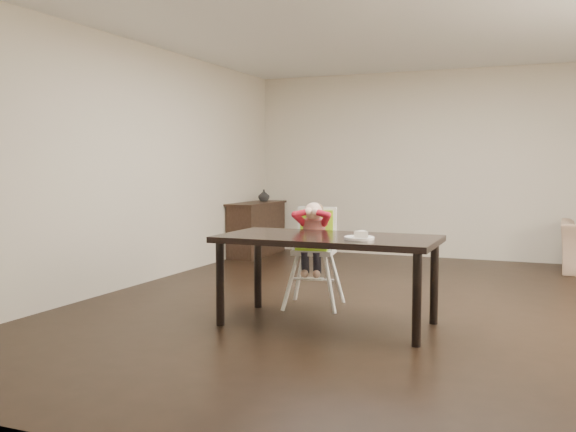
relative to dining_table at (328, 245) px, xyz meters
name	(u,v)px	position (x,y,z in m)	size (l,w,h in m)	color
ground	(402,308)	(0.44, 0.86, -0.67)	(7.00, 7.00, 0.00)	black
room_walls	(404,109)	(0.44, 0.86, 1.18)	(6.02, 7.02, 2.71)	beige
dining_table	(328,245)	(0.00, 0.00, 0.00)	(1.80, 0.90, 0.75)	black
high_chair	(315,233)	(-0.35, 0.63, 0.03)	(0.47, 0.47, 0.99)	white
plate	(360,237)	(0.32, -0.15, 0.10)	(0.30, 0.30, 0.07)	white
sideboard	(257,229)	(-2.34, 3.56, -0.27)	(0.44, 1.26, 0.79)	black
vase	(264,196)	(-2.34, 3.82, 0.21)	(0.17, 0.18, 0.17)	#99999E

